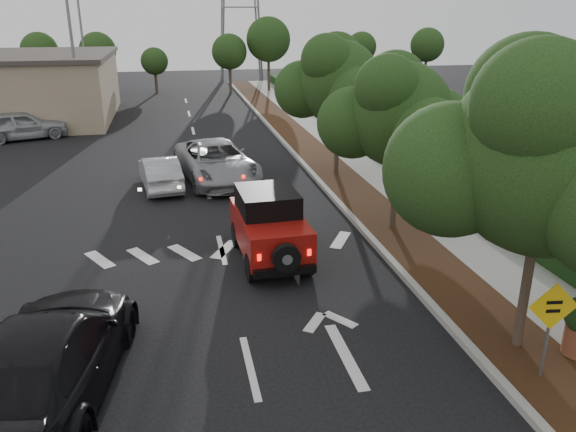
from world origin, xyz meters
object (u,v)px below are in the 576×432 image
object	(u,v)px
black_suv_oncoming	(47,357)
silver_suv_ahead	(216,162)
red_jeep	(268,224)
speed_hump_sign	(551,318)

from	to	relation	value
black_suv_oncoming	silver_suv_ahead	bearing A→B (deg)	-98.22
red_jeep	speed_hump_sign	distance (m)	7.98
red_jeep	black_suv_oncoming	bearing A→B (deg)	-135.16
red_jeep	silver_suv_ahead	world-z (taller)	red_jeep
red_jeep	black_suv_oncoming	distance (m)	7.32
black_suv_oncoming	speed_hump_sign	size ratio (longest dim) A/B	2.84
speed_hump_sign	silver_suv_ahead	bearing A→B (deg)	115.62
red_jeep	black_suv_oncoming	size ratio (longest dim) A/B	0.69
red_jeep	silver_suv_ahead	distance (m)	8.17
silver_suv_ahead	black_suv_oncoming	xyz separation A→B (m)	(-4.20, -13.49, 0.03)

